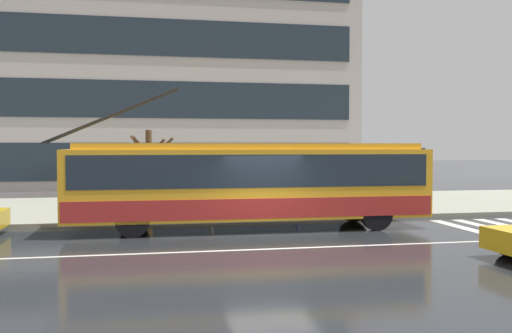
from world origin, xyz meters
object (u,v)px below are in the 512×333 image
pedestrian_at_shelter (211,173)px  pedestrian_approaching_curb (298,172)px  trolleybus (250,182)px  street_tree_bare (149,165)px

pedestrian_at_shelter → pedestrian_approaching_curb: bearing=17.3°
trolleybus → pedestrian_approaching_curb: (2.63, 3.55, 0.12)m
pedestrian_approaching_curb → street_tree_bare: size_ratio=0.60×
pedestrian_at_shelter → street_tree_bare: bearing=133.3°
trolleybus → pedestrian_at_shelter: size_ratio=6.25×
pedestrian_approaching_curb → street_tree_bare: bearing=168.2°
trolleybus → street_tree_bare: size_ratio=3.82×
trolleybus → pedestrian_approaching_curb: trolleybus is taller
pedestrian_at_shelter → pedestrian_approaching_curb: size_ratio=1.02×
trolleybus → pedestrian_approaching_curb: size_ratio=6.37×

